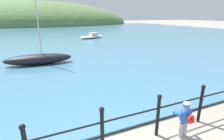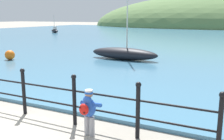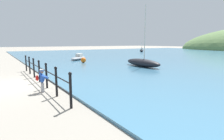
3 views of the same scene
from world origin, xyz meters
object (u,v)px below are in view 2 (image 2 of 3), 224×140
at_px(boat_blue_hull, 124,53).
at_px(mooring_buoy, 10,55).
at_px(child_in_coat, 89,108).
at_px(boat_twin_mast, 55,30).

height_order(boat_blue_hull, mooring_buoy, boat_blue_hull).
distance_m(child_in_coat, mooring_buoy, 10.72).
xyz_separation_m(child_in_coat, mooring_buoy, (-8.85, 6.03, -0.24)).
relative_size(boat_blue_hull, mooring_buoy, 9.46).
distance_m(child_in_coat, boat_twin_mast, 35.75).
relative_size(boat_twin_mast, mooring_buoy, 4.81).
height_order(child_in_coat, boat_twin_mast, boat_twin_mast).
bearing_deg(mooring_buoy, child_in_coat, -34.26).
distance_m(boat_twin_mast, mooring_buoy, 25.63).
bearing_deg(child_in_coat, boat_blue_hull, 109.56).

